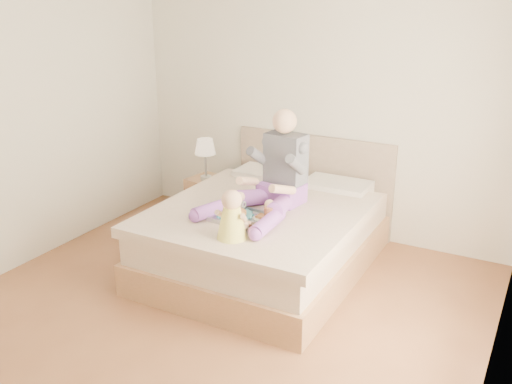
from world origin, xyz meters
The scene contains 7 objects.
room centered at (0.08, 0.01, 1.51)m, with size 4.02×4.22×2.71m.
bed centered at (0.00, 1.08, 0.32)m, with size 1.70×2.18×1.00m.
nightstand centered at (-1.00, 1.64, 0.25)m, with size 0.47×0.43×0.51m.
lamp centered at (-1.01, 1.60, 0.84)m, with size 0.21×0.21×0.44m.
adult centered at (0.08, 1.01, 0.86)m, with size 0.72×1.08×0.86m.
tray centered at (0.01, 0.62, 0.64)m, with size 0.53×0.44×0.14m.
baby centered at (0.10, 0.27, 0.77)m, with size 0.26×0.35×0.39m.
Camera 1 is at (2.16, -3.15, 2.41)m, focal length 40.00 mm.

